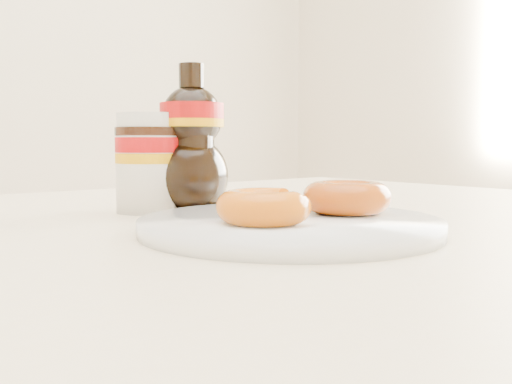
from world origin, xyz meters
TOP-DOWN VIEW (x-y plane):
  - dining_table at (0.00, 0.10)m, footprint 1.40×0.90m
  - plate at (0.06, -0.04)m, footprint 0.28×0.28m
  - donut_bitten at (0.02, -0.05)m, footprint 0.10×0.10m
  - donut_whole at (0.13, -0.04)m, footprint 0.11×0.11m
  - nutella_jar at (0.04, 0.19)m, footprint 0.08×0.08m
  - syrup_bottle at (0.08, 0.16)m, footprint 0.11×0.10m

SIDE VIEW (x-z plane):
  - dining_table at x=0.00m, z-range 0.29..1.04m
  - plate at x=0.06m, z-range 0.75..0.76m
  - donut_bitten at x=0.02m, z-range 0.76..0.79m
  - donut_whole at x=0.13m, z-range 0.76..0.80m
  - nutella_jar at x=0.04m, z-range 0.75..0.87m
  - syrup_bottle at x=0.08m, z-range 0.75..0.93m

